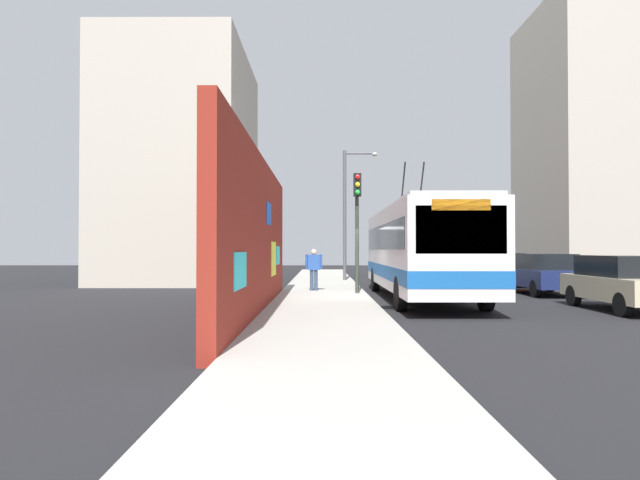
# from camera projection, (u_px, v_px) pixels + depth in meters

# --- Properties ---
(ground_plane) EXTENTS (80.00, 80.00, 0.00)m
(ground_plane) POSITION_uv_depth(u_px,v_px,m) (369.00, 299.00, 19.00)
(ground_plane) COLOR black
(sidewalk_slab) EXTENTS (48.00, 3.20, 0.15)m
(sidewalk_slab) POSITION_uv_depth(u_px,v_px,m) (323.00, 297.00, 19.00)
(sidewalk_slab) COLOR #9E9B93
(sidewalk_slab) RESTS_ON ground_plane
(graffiti_wall) EXTENTS (13.42, 0.32, 4.20)m
(graffiti_wall) POSITION_uv_depth(u_px,v_px,m) (259.00, 237.00, 14.76)
(graffiti_wall) COLOR maroon
(graffiti_wall) RESTS_ON ground_plane
(building_far_left) EXTENTS (10.13, 6.93, 12.33)m
(building_far_left) POSITION_uv_depth(u_px,v_px,m) (184.00, 169.00, 29.68)
(building_far_left) COLOR #B2A899
(building_far_left) RESTS_ON ground_plane
(building_far_right) EXTENTS (9.53, 9.07, 17.60)m
(building_far_right) POSITION_uv_depth(u_px,v_px,m) (604.00, 142.00, 35.86)
(building_far_right) COLOR #B2A899
(building_far_right) RESTS_ON ground_plane
(city_bus) EXTENTS (11.37, 2.69, 5.01)m
(city_bus) POSITION_uv_depth(u_px,v_px,m) (420.00, 248.00, 19.06)
(city_bus) COLOR silver
(city_bus) RESTS_ON ground_plane
(parked_car_champagne) EXTENTS (4.20, 1.89, 1.58)m
(parked_car_champagne) POSITION_uv_depth(u_px,v_px,m) (625.00, 282.00, 15.50)
(parked_car_champagne) COLOR #C6B793
(parked_car_champagne) RESTS_ON ground_plane
(parked_car_navy) EXTENTS (4.33, 1.94, 1.58)m
(parked_car_navy) POSITION_uv_depth(u_px,v_px,m) (543.00, 273.00, 21.22)
(parked_car_navy) COLOR navy
(parked_car_navy) RESTS_ON ground_plane
(parked_car_red) EXTENTS (4.80, 1.88, 1.58)m
(parked_car_red) POSITION_uv_depth(u_px,v_px,m) (499.00, 268.00, 26.54)
(parked_car_red) COLOR #B21E19
(parked_car_red) RESTS_ON ground_plane
(pedestrian_midblock) EXTENTS (0.22, 0.65, 1.61)m
(pedestrian_midblock) POSITION_uv_depth(u_px,v_px,m) (314.00, 266.00, 21.18)
(pedestrian_midblock) COLOR #2D3F59
(pedestrian_midblock) RESTS_ON sidewalk_slab
(traffic_light) EXTENTS (0.49, 0.28, 4.40)m
(traffic_light) POSITION_uv_depth(u_px,v_px,m) (357.00, 213.00, 19.85)
(traffic_light) COLOR #2D382D
(traffic_light) RESTS_ON sidewalk_slab
(street_lamp) EXTENTS (0.44, 1.80, 6.76)m
(street_lamp) POSITION_uv_depth(u_px,v_px,m) (348.00, 206.00, 28.35)
(street_lamp) COLOR #4C4C51
(street_lamp) RESTS_ON sidewalk_slab
(curbside_puddle) EXTENTS (1.13, 1.13, 0.00)m
(curbside_puddle) POSITION_uv_depth(u_px,v_px,m) (396.00, 308.00, 16.35)
(curbside_puddle) COLOR black
(curbside_puddle) RESTS_ON ground_plane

